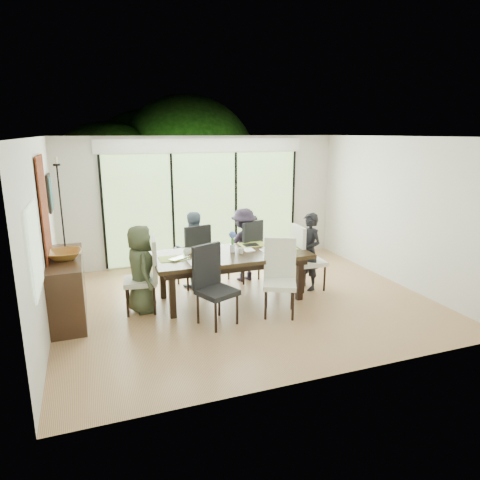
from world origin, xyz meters
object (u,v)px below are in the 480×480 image
object	(u,v)px
chair_right_end	(310,257)
cup_c	(272,244)
chair_far_left	(192,255)
bowl	(64,255)
cup_b	(241,251)
laptop	(182,259)
table_top	(231,255)
chair_near_right	(280,278)
person_far_right	(244,245)
vase	(232,248)
chair_near_left	(217,286)
person_right_end	(309,251)
person_left_end	(141,269)
cup_a	(187,252)
chair_far_right	(244,250)
person_far_left	(193,250)
sideboard	(68,287)
chair_left_end	(140,275)

from	to	relation	value
chair_right_end	cup_c	distance (m)	0.76
chair_far_left	cup_c	world-z (taller)	chair_far_left
bowl	chair_right_end	bearing A→B (deg)	-1.02
chair_right_end	cup_b	bearing A→B (deg)	96.87
laptop	table_top	bearing A→B (deg)	-24.50
chair_near_right	person_far_right	distance (m)	1.70
vase	cup_c	xyz separation A→B (m)	(0.75, 0.05, -0.01)
chair_near_left	cup_b	xyz separation A→B (m)	(0.65, 0.77, 0.27)
person_right_end	bowl	world-z (taller)	person_right_end
person_left_end	person_far_right	distance (m)	2.19
chair_near_right	person_right_end	xyz separation A→B (m)	(0.98, 0.87, 0.10)
table_top	cup_a	world-z (taller)	cup_a
vase	cup_a	world-z (taller)	vase
person_far_right	chair_far_right	bearing A→B (deg)	-98.99
chair_near_left	person_left_end	bearing A→B (deg)	115.30
chair_far_left	laptop	world-z (taller)	chair_far_left
table_top	person_far_left	bearing A→B (deg)	118.47
person_right_end	cup_c	bearing A→B (deg)	-111.62
chair_near_left	vase	size ratio (longest dim) A/B	9.17
sideboard	chair_far_left	bearing A→B (deg)	17.77
chair_right_end	person_far_left	size ratio (longest dim) A/B	0.85
vase	bowl	size ratio (longest dim) A/B	0.26
vase	chair_far_left	bearing A→B (deg)	122.01
chair_right_end	sideboard	size ratio (longest dim) A/B	0.70
chair_near_left	sideboard	size ratio (longest dim) A/B	0.70
chair_far_right	vase	size ratio (longest dim) A/B	9.17
person_left_end	chair_far_left	bearing A→B (deg)	-53.95
chair_left_end	chair_near_right	world-z (taller)	same
person_far_right	bowl	world-z (taller)	person_far_right
chair_near_left	cup_b	distance (m)	1.04
laptop	cup_b	world-z (taller)	cup_b
chair_left_end	chair_far_left	size ratio (longest dim) A/B	1.00
cup_a	chair_near_left	bearing A→B (deg)	-78.91
chair_left_end	chair_far_left	world-z (taller)	same
chair_near_right	sideboard	bearing A→B (deg)	-174.05
person_far_right	chair_far_left	bearing A→B (deg)	-10.14
chair_near_left	bowl	xyz separation A→B (m)	(-2.06, 0.94, 0.42)
chair_near_right	person_right_end	size ratio (longest dim) A/B	0.85
chair_right_end	person_left_end	xyz separation A→B (m)	(-2.98, -0.00, 0.10)
cup_b	cup_c	size ratio (longest dim) A/B	0.81
chair_right_end	bowl	world-z (taller)	chair_right_end
person_left_end	cup_a	world-z (taller)	person_left_end
person_left_end	cup_b	distance (m)	1.64
chair_near_left	cup_a	distance (m)	1.07
person_left_end	bowl	distance (m)	1.13
chair_far_right	cup_c	distance (m)	0.83
chair_near_right	person_far_right	size ratio (longest dim) A/B	0.85
cup_c	person_far_left	bearing A→B (deg)	149.72
chair_right_end	vase	xyz separation A→B (m)	(-1.45, 0.05, 0.28)
chair_far_right	cup_b	distance (m)	1.06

